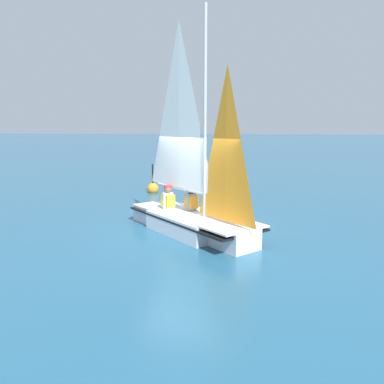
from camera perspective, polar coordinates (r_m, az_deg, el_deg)
The scene contains 5 objects.
ground_plane at distance 10.01m, azimuth -0.00°, elevation -6.14°, with size 260.00×260.00×0.00m, color #235675.
sailboat_main at distance 9.85m, azimuth -0.12°, elevation -1.65°, with size 3.93×3.98×5.58m.
sailor_helm at distance 10.34m, azimuth -0.11°, elevation -2.01°, with size 0.42×0.43×1.16m.
sailor_crew at distance 10.50m, azimuth -3.68°, elevation -1.85°, with size 0.42×0.43×1.16m.
buoy_marker at distance 15.99m, azimuth -5.97°, elevation 0.58°, with size 0.48×0.48×1.29m.
Camera 1 is at (9.50, 1.51, 2.78)m, focal length 35.00 mm.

